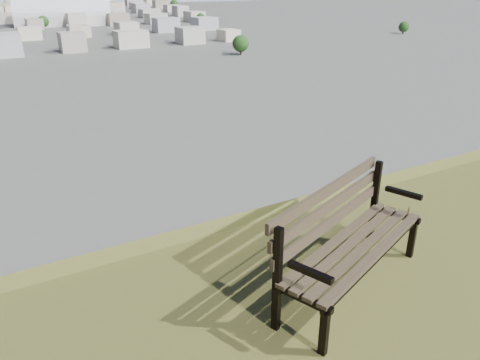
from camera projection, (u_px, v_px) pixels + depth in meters
park_bench at (346, 234)px, 4.01m from camera, size 1.85×1.16×0.93m
arena at (64, 16)px, 287.47m from camera, size 58.94×34.21×23.36m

